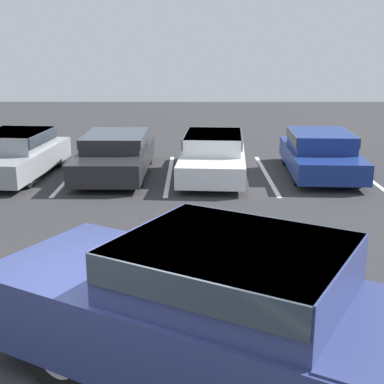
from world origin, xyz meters
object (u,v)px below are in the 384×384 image
(parked_sedan_b, at_px, (115,153))
(parked_sedan_d, at_px, (319,152))
(pickup_truck, at_px, (261,326))
(parked_sedan_c, at_px, (212,153))
(parked_sedan_a, at_px, (15,153))

(parked_sedan_b, height_order, parked_sedan_d, parked_sedan_d)
(pickup_truck, relative_size, parked_sedan_c, 1.34)
(parked_sedan_b, relative_size, parked_sedan_c, 0.98)
(parked_sedan_a, height_order, parked_sedan_c, parked_sedan_a)
(parked_sedan_d, bearing_deg, parked_sedan_a, -85.99)
(parked_sedan_b, height_order, parked_sedan_c, parked_sedan_c)
(parked_sedan_a, distance_m, parked_sedan_b, 2.80)
(parked_sedan_c, distance_m, parked_sedan_d, 3.05)
(parked_sedan_b, distance_m, parked_sedan_d, 5.83)
(parked_sedan_a, relative_size, parked_sedan_b, 0.96)
(parked_sedan_b, relative_size, parked_sedan_d, 1.07)
(pickup_truck, bearing_deg, parked_sedan_b, 135.38)
(parked_sedan_d, bearing_deg, parked_sedan_b, -87.48)
(parked_sedan_b, xyz_separation_m, parked_sedan_c, (2.78, -0.15, 0.01))
(pickup_truck, xyz_separation_m, parked_sedan_d, (2.95, 10.14, -0.22))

